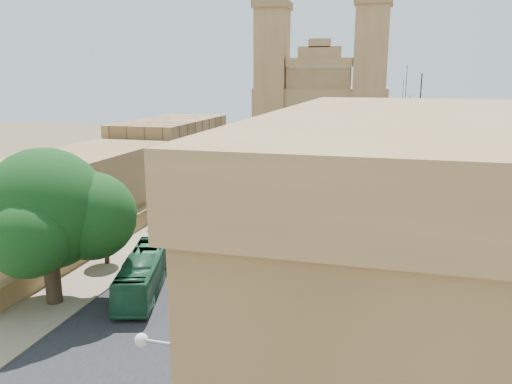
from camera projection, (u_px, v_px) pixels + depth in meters
The scene contains 32 objects.
ground at pixel (147, 347), 30.70m from camera, with size 260.00×260.00×0.00m, color brown.
road_surface at pixel (265, 218), 58.93m from camera, with size 14.00×140.00×0.01m, color black.
sidewalk_east at pixel (346, 224), 56.53m from camera, with size 5.00×140.00×0.01m, color #837055.
sidewalk_west at pixel (190, 212), 61.33m from camera, with size 5.00×140.00×0.01m, color #837055.
kerb_east at pixel (324, 221), 57.15m from camera, with size 0.25×140.00×0.12m, color #837055.
kerb_west at pixel (209, 213), 60.69m from camera, with size 0.25×140.00×0.12m, color #837055.
townhouse_a at pixel (431, 301), 22.40m from camera, with size 9.00×14.00×16.40m.
townhouse_b at pixel (416, 228), 35.74m from camera, with size 9.00×14.00×14.90m.
townhouse_c at pixel (411, 175), 48.63m from camera, with size 9.00×14.00×17.40m.
townhouse_d at pixel (407, 160), 61.97m from camera, with size 9.00×14.00×15.90m.
west_wall at pixel (127, 226), 52.48m from camera, with size 1.00×40.00×1.80m, color olive.
west_building_low at pixel (67, 197), 51.24m from camera, with size 10.00×28.00×8.40m, color brown.
west_building_mid at pixel (172, 153), 75.53m from camera, with size 10.00×22.00×10.00m, color olive.
church at pixel (322, 110), 102.52m from camera, with size 28.00×22.50×36.30m.
ficus_tree at pixel (48, 214), 35.32m from camera, with size 11.48×10.56×11.48m.
street_tree_a at pixel (105, 231), 43.85m from camera, with size 2.90×2.90×4.47m.
street_tree_b at pixel (164, 197), 55.07m from camera, with size 3.19×3.19×4.90m.
street_tree_c at pixel (203, 179), 66.45m from camera, with size 2.84×2.84×4.37m.
street_tree_d at pixel (231, 162), 77.64m from camera, with size 3.23×3.23×4.96m.
red_truck at pixel (221, 263), 40.01m from camera, with size 2.74×6.60×3.82m.
olive_pickup at pixel (312, 227), 51.74m from camera, with size 3.32×5.53×2.13m.
bus_green_north at pixel (144, 273), 38.43m from camera, with size 2.52×10.76×3.00m, color #1F5635.
bus_red_east at pixel (280, 245), 44.94m from camera, with size 2.41×10.30×2.87m, color red.
bus_cream_east at pixel (294, 214), 54.90m from camera, with size 2.52×10.79×3.01m, color beige.
car_blue_a at pixel (189, 242), 47.91m from camera, with size 1.67×4.15×1.41m, color #4F6BBC.
car_white_a at pixel (234, 220), 55.67m from camera, with size 1.27×3.64×1.20m, color silver.
car_cream at pixel (271, 227), 52.66m from camera, with size 2.38×5.16×1.44m, color beige.
car_dkblue at pixel (271, 194), 68.34m from camera, with size 1.53×3.76×1.09m, color #0E143F.
car_white_b at pixel (305, 193), 68.66m from camera, with size 1.44×3.59×1.22m, color white.
car_blue_b at pixel (287, 176), 80.55m from camera, with size 1.27×3.64×1.20m, color #2E589F.
pedestrian_a at pixel (332, 298), 35.27m from camera, with size 0.69×0.45×1.88m, color black.
pedestrian_c at pixel (336, 277), 39.44m from camera, with size 0.89×0.37×1.52m, color #343436.
Camera 1 is at (13.72, -25.05, 16.24)m, focal length 35.00 mm.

